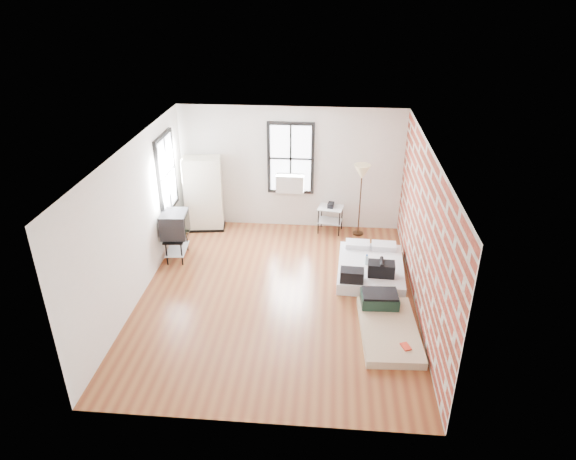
# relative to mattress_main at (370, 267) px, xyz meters

# --- Properties ---
(ground) EXTENTS (6.00, 6.00, 0.00)m
(ground) POSITION_rel_mattress_main_xyz_m (-1.74, -0.91, -0.15)
(ground) COLOR brown
(ground) RESTS_ON ground
(room_shell) EXTENTS (5.02, 6.02, 2.80)m
(room_shell) POSITION_rel_mattress_main_xyz_m (-1.51, -0.55, 1.59)
(room_shell) COLOR silver
(room_shell) RESTS_ON ground
(mattress_main) EXTENTS (1.34, 1.77, 0.55)m
(mattress_main) POSITION_rel_mattress_main_xyz_m (0.00, 0.00, 0.00)
(mattress_main) COLOR white
(mattress_main) RESTS_ON ground
(mattress_bare) EXTENTS (1.00, 1.78, 0.37)m
(mattress_bare) POSITION_rel_mattress_main_xyz_m (0.18, -1.71, -0.04)
(mattress_bare) COLOR #C7B890
(mattress_bare) RESTS_ON ground
(wardrobe) EXTENTS (0.92, 0.61, 1.71)m
(wardrobe) POSITION_rel_mattress_main_xyz_m (-3.70, 1.74, 0.70)
(wardrobe) COLOR black
(wardrobe) RESTS_ON ground
(side_table) EXTENTS (0.61, 0.52, 0.72)m
(side_table) POSITION_rel_mattress_main_xyz_m (-0.82, 1.81, 0.34)
(side_table) COLOR black
(side_table) RESTS_ON ground
(floor_lamp) EXTENTS (0.35, 0.35, 1.65)m
(floor_lamp) POSITION_rel_mattress_main_xyz_m (-0.17, 1.74, 1.27)
(floor_lamp) COLOR black
(floor_lamp) RESTS_ON ground
(tv_stand) EXTENTS (0.56, 0.76, 1.03)m
(tv_stand) POSITION_rel_mattress_main_xyz_m (-3.96, 0.32, 0.59)
(tv_stand) COLOR black
(tv_stand) RESTS_ON ground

